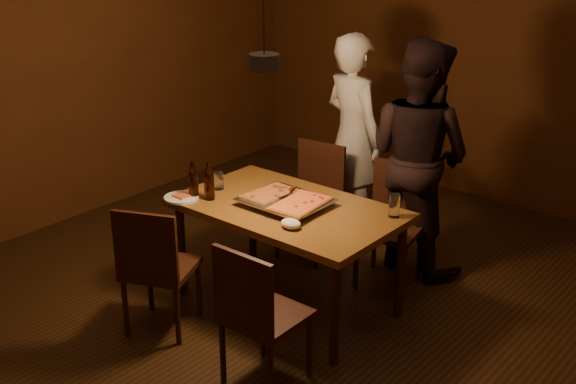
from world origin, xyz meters
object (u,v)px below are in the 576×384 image
Objects in this scene: chair_near_right at (256,305)px; dining_table at (288,216)px; pendant_lamp at (264,61)px; chair_far_right at (395,212)px; diner_white at (353,137)px; chair_near_left at (154,259)px; pizza_tray at (286,202)px; diner_dark at (418,157)px; plate_slice at (181,197)px; chair_far_left at (314,189)px; beer_bottle_b at (209,181)px; beer_bottle_a at (193,180)px.

dining_table is at bearing 117.98° from chair_near_right.
pendant_lamp is at bearing 125.91° from chair_near_right.
chair_far_right is 1.63m from chair_near_right.
diner_white is at bearing 104.23° from pendant_lamp.
pendant_lamp is at bearing -87.20° from dining_table.
chair_near_left is 0.94m from pizza_tray.
pizza_tray is 1.01m from pendant_lamp.
dining_table is 0.85× the size of diner_dark.
plate_slice is 1.20m from pendant_lamp.
chair_near_right is at bearing 128.04° from diner_white.
chair_far_left and chair_far_right have the same top height.
diner_dark reaches higher than chair_far_left.
beer_bottle_b is at bearing -153.07° from dining_table.
diner_white reaches higher than chair_far_left.
pendant_lamp is at bearing 83.58° from diner_dark.
diner_dark is at bearing 76.37° from pendant_lamp.
diner_dark is at bearing 56.41° from plate_slice.
beer_bottle_a is at bearing 63.50° from diner_dark.
diner_white reaches higher than chair_near_right.
chair_far_left is at bearing 104.95° from diner_white.
beer_bottle_a is 1.69m from diner_dark.
diner_white is 1.55× the size of pendant_lamp.
pendant_lamp reaches higher than pizza_tray.
chair_near_left is 2.15× the size of beer_bottle_a.
beer_bottle_b reaches higher than chair_near_right.
chair_near_right is 1.24m from beer_bottle_a.
chair_far_right is at bearing 162.66° from diner_white.
diner_white is at bearing 81.84° from beer_bottle_a.
chair_far_right and chair_near_left have the same top height.
beer_bottle_b reaches higher than chair_far_right.
diner_white is at bearing -46.09° from chair_far_right.
beer_bottle_b is (-0.47, -0.24, 0.11)m from pizza_tray.
pizza_tray is 0.54m from beer_bottle_b.
chair_far_left is 0.87× the size of chair_near_left.
dining_table is at bearing 26.93° from beer_bottle_b.
beer_bottle_b is 1.12× the size of plate_slice.
chair_far_right is 1.93× the size of beer_bottle_a.
plate_slice is (-0.99, -1.16, 0.22)m from chair_far_right.
chair_far_left is (-0.39, 0.79, -0.14)m from dining_table.
pendant_lamp is at bearing 59.79° from chair_far_right.
chair_near_right is 0.98m from pizza_tray.
beer_bottle_a is (-0.21, -1.08, 0.34)m from chair_far_left.
diner_dark reaches higher than pizza_tray.
chair_near_left is at bearing 105.28° from diner_white.
dining_table is 0.75m from plate_slice.
chair_near_left is at bearing 81.88° from chair_far_left.
pendant_lamp is at bearing 11.43° from plate_slice.
chair_far_left is at bearing 111.25° from pendant_lamp.
pizza_tray is 2.07× the size of beer_bottle_b.
chair_near_left reaches higher than plate_slice.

